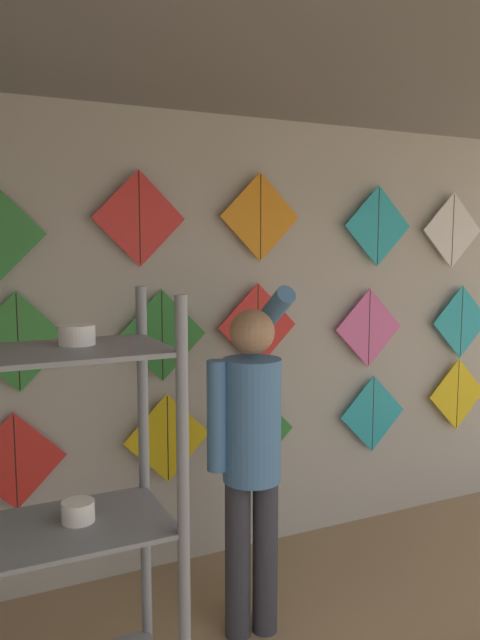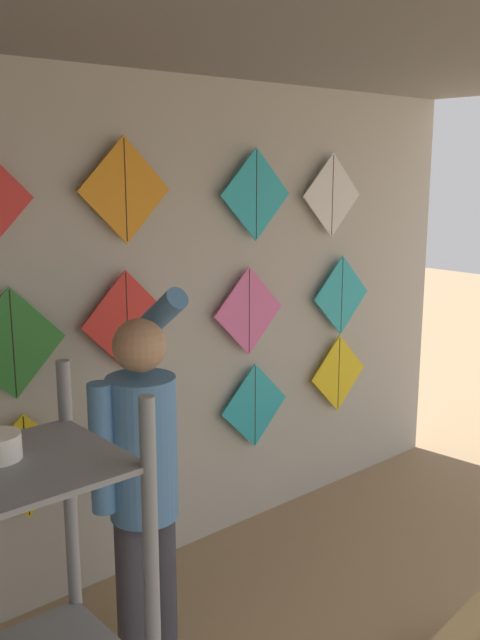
{
  "view_description": "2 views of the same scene",
  "coord_description": "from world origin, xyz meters",
  "views": [
    {
      "loc": [
        -1.88,
        0.03,
        2.01
      ],
      "look_at": [
        -0.32,
        3.3,
        1.57
      ],
      "focal_mm": 35.0,
      "sensor_mm": 36.0,
      "label": 1
    },
    {
      "loc": [
        -2.07,
        0.34,
        2.3
      ],
      "look_at": [
        0.51,
        3.3,
        1.46
      ],
      "focal_mm": 40.0,
      "sensor_mm": 36.0,
      "label": 2
    }
  ],
  "objects": [
    {
      "name": "kite_7",
      "position": [
        -0.08,
        3.54,
        1.49
      ],
      "size": [
        0.55,
        0.01,
        0.55
      ],
      "color": "red"
    },
    {
      "name": "shopkeeper",
      "position": [
        -0.52,
        2.76,
        1.02
      ],
      "size": [
        0.45,
        0.6,
        1.81
      ],
      "rotation": [
        0.0,
        0.0,
        -0.18
      ],
      "color": "#383842",
      "rests_on": "ground"
    },
    {
      "name": "kite_3",
      "position": [
        0.85,
        3.54,
        0.81
      ],
      "size": [
        0.55,
        0.01,
        0.55
      ],
      "color": "#28B2C6"
    },
    {
      "name": "kite_14",
      "position": [
        1.53,
        3.54,
        2.12
      ],
      "size": [
        0.55,
        0.01,
        0.55
      ],
      "color": "white"
    },
    {
      "name": "kite_8",
      "position": [
        0.79,
        3.54,
        1.43
      ],
      "size": [
        0.55,
        0.01,
        0.55
      ],
      "color": "pink"
    },
    {
      "name": "kite_12",
      "position": [
        -0.07,
        3.54,
        2.18
      ],
      "size": [
        0.55,
        0.01,
        0.55
      ],
      "color": "orange"
    },
    {
      "name": "kite_6",
      "position": [
        -0.72,
        3.54,
        1.47
      ],
      "size": [
        0.55,
        0.01,
        0.55
      ],
      "color": "#338C38"
    },
    {
      "name": "back_panel",
      "position": [
        0.0,
        3.63,
        1.4
      ],
      "size": [
        5.45,
        0.06,
        2.8
      ],
      "primitive_type": "cube",
      "color": "#BCB7AD",
      "rests_on": "ground"
    },
    {
      "name": "ceiling_slab",
      "position": [
        0.0,
        1.8,
        2.82
      ],
      "size": [
        5.45,
        4.4,
        0.04
      ],
      "primitive_type": "cube",
      "color": "gray"
    },
    {
      "name": "kite_1",
      "position": [
        -0.7,
        3.54,
        0.84
      ],
      "size": [
        0.55,
        0.01,
        0.55
      ],
      "color": "yellow"
    },
    {
      "name": "kite_13",
      "position": [
        0.85,
        3.54,
        2.14
      ],
      "size": [
        0.55,
        0.01,
        0.55
      ],
      "color": "#28B2C6"
    },
    {
      "name": "kite_9",
      "position": [
        1.66,
        3.54,
        1.43
      ],
      "size": [
        0.55,
        0.01,
        0.55
      ],
      "color": "#28B2C6"
    },
    {
      "name": "kite_4",
      "position": [
        1.65,
        3.54,
        0.87
      ],
      "size": [
        0.55,
        0.01,
        0.55
      ],
      "color": "yellow"
    },
    {
      "name": "kite_2",
      "position": [
        -0.09,
        3.54,
        0.8
      ],
      "size": [
        0.55,
        0.01,
        0.55
      ],
      "color": "#338C38"
    }
  ]
}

